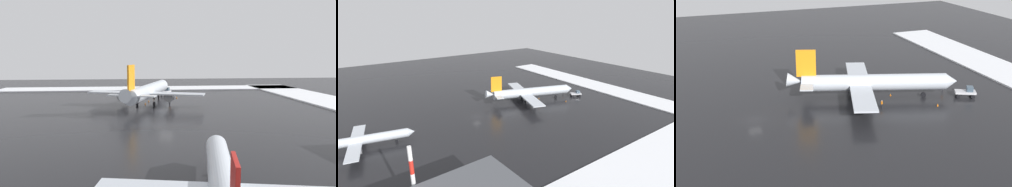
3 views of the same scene
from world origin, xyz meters
TOP-DOWN VIEW (x-y plane):
  - ground_plane at (0.00, 0.00)m, footprint 240.00×240.00m
  - snow_bank_right at (67.00, 0.00)m, footprint 14.00×116.00m
  - airplane_far_rear at (26.17, 2.67)m, footprint 37.11×31.28m
  - airplane_parked_starboard at (-35.86, -1.55)m, footprint 26.33×22.02m
  - pushback_tug at (46.82, -4.29)m, footprint 5.10×4.02m
  - ground_crew_beside_wing at (26.24, -3.36)m, footprint 0.36×0.36m
  - ground_crew_near_tug at (43.46, 0.12)m, footprint 0.36×0.36m
  - traffic_cone_near_nose at (31.14, 2.28)m, footprint 0.36×0.36m
  - traffic_cone_mid_line at (26.28, 3.41)m, footprint 0.36×0.36m
  - traffic_cone_wingtip_side at (37.86, -6.75)m, footprint 0.36×0.36m

SIDE VIEW (x-z plane):
  - ground_plane at x=0.00m, z-range 0.00..0.00m
  - snow_bank_right at x=67.00m, z-range 0.00..0.37m
  - traffic_cone_near_nose at x=31.14m, z-range 0.00..0.55m
  - traffic_cone_mid_line at x=26.28m, z-range 0.00..0.55m
  - traffic_cone_wingtip_side at x=37.86m, z-range 0.00..0.55m
  - ground_crew_beside_wing at x=26.24m, z-range 0.12..1.83m
  - ground_crew_near_tug at x=43.46m, z-range 0.12..1.83m
  - pushback_tug at x=46.82m, z-range 0.03..2.53m
  - airplane_parked_starboard at x=-35.86m, z-range -1.33..6.53m
  - airplane_far_rear at x=26.17m, z-range -1.92..9.39m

